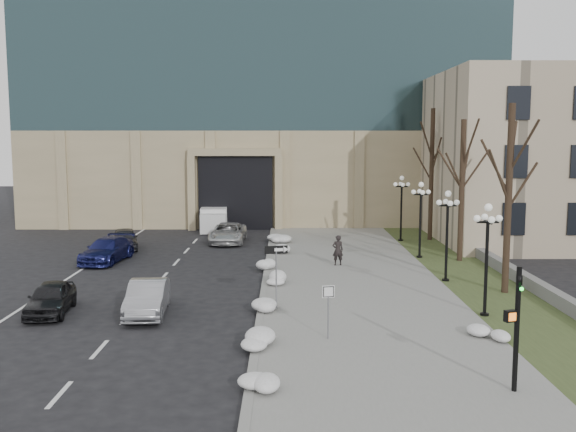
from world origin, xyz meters
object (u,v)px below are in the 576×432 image
at_px(car_b, 147,298).
at_px(box_truck, 214,219).
at_px(one_way_sign, 280,257).
at_px(lamppost_b, 447,224).
at_px(car_d, 228,233).
at_px(pedestrian, 338,250).
at_px(keep_sign, 328,301).
at_px(lamppost_a, 487,245).
at_px(car_a, 51,298).
at_px(car_e, 125,239).
at_px(lamppost_c, 421,209).
at_px(lamppost_d, 401,199).
at_px(traffic_signal, 516,332).
at_px(car_c, 107,250).

height_order(car_b, box_truck, box_truck).
bearing_deg(one_way_sign, lamppost_b, 18.27).
height_order(car_d, pedestrian, pedestrian).
xyz_separation_m(keep_sign, lamppost_a, (6.70, 3.17, 1.53)).
relative_size(car_a, car_e, 0.96).
xyz_separation_m(lamppost_a, lamppost_c, (0.00, 13.00, 0.00)).
bearing_deg(pedestrian, keep_sign, 74.78).
bearing_deg(lamppost_c, lamppost_d, 90.00).
relative_size(car_a, one_way_sign, 1.41).
bearing_deg(traffic_signal, car_c, 113.95).
bearing_deg(pedestrian, lamppost_c, -163.75).
bearing_deg(lamppost_c, lamppost_b, -90.00).
height_order(keep_sign, lamppost_d, lamppost_d).
bearing_deg(car_e, box_truck, 46.18).
xyz_separation_m(car_e, lamppost_a, (19.05, -16.65, 2.37)).
bearing_deg(car_e, lamppost_d, -6.26).
bearing_deg(lamppost_d, car_e, -171.50).
xyz_separation_m(lamppost_b, lamppost_d, (0.00, 13.00, 0.00)).
relative_size(pedestrian, lamppost_b, 0.37).
height_order(car_c, pedestrian, pedestrian).
bearing_deg(box_truck, lamppost_c, -46.07).
xyz_separation_m(car_b, lamppost_c, (14.05, 12.51, 2.35)).
bearing_deg(car_a, lamppost_c, 27.58).
xyz_separation_m(car_c, car_d, (6.63, 7.06, -0.01)).
xyz_separation_m(pedestrian, box_truck, (-8.78, 15.18, -0.09)).
bearing_deg(car_d, one_way_sign, -76.56).
bearing_deg(lamppost_d, pedestrian, -120.24).
bearing_deg(keep_sign, lamppost_c, 56.72).
bearing_deg(lamppost_d, one_way_sign, -114.89).
xyz_separation_m(box_truck, lamppost_b, (14.03, -19.19, 2.17)).
relative_size(car_e, one_way_sign, 1.46).
height_order(keep_sign, lamppost_a, lamppost_a).
xyz_separation_m(one_way_sign, lamppost_c, (8.48, 11.77, 0.74)).
height_order(car_c, car_d, car_c).
bearing_deg(lamppost_b, lamppost_c, 90.00).
bearing_deg(one_way_sign, lamppost_d, 51.52).
relative_size(pedestrian, box_truck, 0.29).
xyz_separation_m(car_b, car_d, (1.71, 18.72, -0.01)).
relative_size(pedestrian, one_way_sign, 0.62).
xyz_separation_m(traffic_signal, lamppost_b, (1.65, 14.55, 1.20)).
height_order(car_b, one_way_sign, one_way_sign).
bearing_deg(keep_sign, box_truck, 93.46).
relative_size(car_e, box_truck, 0.68).
bearing_deg(car_e, pedestrian, -38.74).
bearing_deg(one_way_sign, car_a, 169.69).
distance_m(car_b, car_d, 18.79).
distance_m(pedestrian, one_way_sign, 9.92).
relative_size(car_a, car_d, 0.78).
bearing_deg(car_e, one_way_sign, -70.33).
xyz_separation_m(lamppost_a, lamppost_b, (0.00, 6.50, 0.00)).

